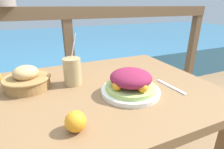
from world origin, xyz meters
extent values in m
cube|color=olive|center=(0.00, 0.00, 0.73)|extent=(1.09, 0.83, 0.04)
cube|color=olive|center=(-0.48, 0.35, 0.36)|extent=(0.06, 0.06, 0.71)
cube|color=olive|center=(0.48, 0.35, 0.36)|extent=(0.06, 0.06, 0.71)
cube|color=brown|center=(0.00, 0.69, 1.07)|extent=(2.80, 0.08, 0.09)
cube|color=brown|center=(0.00, 0.69, 0.51)|extent=(0.07, 0.07, 1.02)
cube|color=brown|center=(1.36, 0.69, 0.51)|extent=(0.07, 0.07, 1.02)
cube|color=teal|center=(0.00, 3.19, 0.23)|extent=(12.00, 4.00, 0.46)
cylinder|color=white|center=(0.11, -0.11, 0.76)|extent=(0.26, 0.26, 0.02)
cylinder|color=#A8C66B|center=(0.11, -0.11, 0.78)|extent=(0.22, 0.22, 0.02)
ellipsoid|color=maroon|center=(0.11, -0.11, 0.83)|extent=(0.18, 0.18, 0.07)
sphere|color=orange|center=(0.19, -0.12, 0.81)|extent=(0.04, 0.04, 0.04)
sphere|color=orange|center=(0.10, -0.03, 0.81)|extent=(0.04, 0.04, 0.04)
sphere|color=orange|center=(0.04, -0.13, 0.81)|extent=(0.04, 0.04, 0.04)
sphere|color=orange|center=(0.12, -0.18, 0.81)|extent=(0.04, 0.04, 0.04)
cylinder|color=tan|center=(-0.10, 0.09, 0.82)|extent=(0.09, 0.09, 0.13)
cylinder|color=white|center=(-0.09, 0.10, 0.89)|extent=(0.05, 0.03, 0.21)
cylinder|color=olive|center=(-0.30, 0.13, 0.78)|extent=(0.20, 0.20, 0.06)
torus|color=olive|center=(-0.30, 0.13, 0.81)|extent=(0.21, 0.21, 0.01)
ellipsoid|color=tan|center=(-0.30, 0.13, 0.83)|extent=(0.11, 0.11, 0.07)
cube|color=silver|center=(0.32, -0.13, 0.76)|extent=(0.03, 0.18, 0.00)
sphere|color=orange|center=(-0.17, -0.26, 0.79)|extent=(0.07, 0.07, 0.07)
camera|label=1|loc=(-0.24, -0.71, 1.12)|focal=28.00mm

